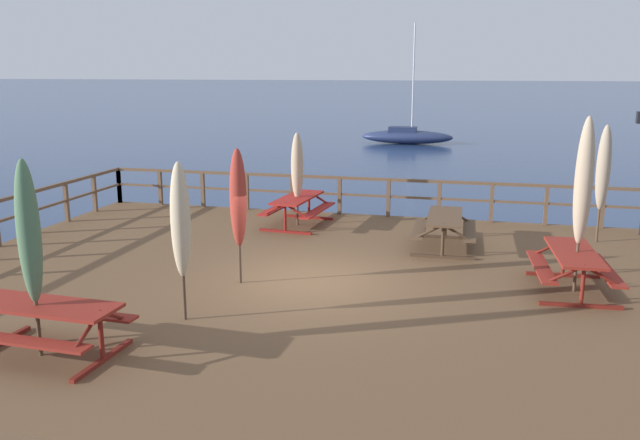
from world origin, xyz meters
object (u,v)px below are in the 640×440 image
Objects in this scene: patio_umbrella_tall_back_right at (297,167)px; patio_umbrella_tall_back_left at (584,182)px; sailboat_distant at (407,136)px; patio_umbrella_short_front at (29,233)px; picnic_table_mid_left at (573,262)px; patio_umbrella_tall_front at (603,168)px; patio_umbrella_short_mid at (238,199)px; picnic_table_back_right at (445,224)px; picnic_table_mid_centre at (45,317)px; picnic_table_front_left at (298,204)px; patio_umbrella_tall_mid_right at (181,221)px.

patio_umbrella_tall_back_left reaches higher than patio_umbrella_tall_back_right.
patio_umbrella_short_front is at bearing -91.71° from sailboat_distant.
sailboat_distant is at bearing 102.05° from picnic_table_mid_left.
patio_umbrella_tall_front reaches higher than picnic_table_mid_left.
patio_umbrella_short_mid is (-6.19, -1.03, -0.40)m from patio_umbrella_tall_back_left.
sailboat_distant is at bearing 98.27° from picnic_table_back_right.
patio_umbrella_tall_front is (8.70, 8.72, 1.21)m from picnic_table_mid_centre.
patio_umbrella_tall_back_right is at bearing 110.47° from picnic_table_front_left.
patio_umbrella_short_front is 2.28m from patio_umbrella_tall_mid_right.
picnic_table_mid_centre is 1.04× the size of picnic_table_back_right.
sailboat_distant is at bearing 90.60° from picnic_table_front_left.
picnic_table_front_left is 0.80× the size of patio_umbrella_tall_front.
patio_umbrella_short_front is at bearing -142.94° from picnic_table_mid_centre.
picnic_table_front_left is at bearing 90.34° from patio_umbrella_tall_mid_right.
picnic_table_mid_centre is 0.86× the size of patio_umbrella_tall_mid_right.
patio_umbrella_tall_back_right reaches higher than picnic_table_mid_left.
picnic_table_mid_left is at bearing 31.98° from patio_umbrella_short_front.
patio_umbrella_tall_back_right is at bearing 92.98° from patio_umbrella_short_mid.
patio_umbrella_tall_mid_right is (0.04, -6.92, 1.10)m from picnic_table_front_left.
patio_umbrella_tall_back_left is at bearing -77.87° from sailboat_distant.
picnic_table_mid_left is at bearing 31.93° from picnic_table_mid_centre.
patio_umbrella_tall_mid_right reaches higher than picnic_table_mid_left.
patio_umbrella_short_front is 0.37× the size of sailboat_distant.
patio_umbrella_tall_front is at bearing 75.45° from picnic_table_mid_left.
picnic_table_front_left and picnic_table_mid_left have the same top height.
picnic_table_mid_centre is 4.19m from patio_umbrella_short_mid.
picnic_table_mid_left is 0.85× the size of patio_umbrella_tall_mid_right.
picnic_table_mid_centre is 9.05m from picnic_table_mid_left.
picnic_table_back_right is at bearing 54.57° from picnic_table_mid_centre.
picnic_table_front_left is at bearing -89.40° from sailboat_distant.
patio_umbrella_tall_back_left is at bearing -103.82° from patio_umbrella_tall_front.
patio_umbrella_short_mid is 32.37m from sailboat_distant.
patio_umbrella_tall_back_left is 0.42× the size of sailboat_distant.
patio_umbrella_tall_mid_right is at bearing -154.28° from picnic_table_mid_left.
patio_umbrella_tall_back_left is at bearing 9.41° from patio_umbrella_short_mid.
patio_umbrella_tall_front is at bearing 34.79° from patio_umbrella_short_mid.
patio_umbrella_tall_front reaches higher than patio_umbrella_tall_mid_right.
patio_umbrella_short_front is 1.09× the size of patio_umbrella_short_mid.
picnic_table_mid_centre is 1.25m from patio_umbrella_short_front.
patio_umbrella_tall_front reaches higher than patio_umbrella_short_mid.
picnic_table_front_left is 0.79× the size of patio_umbrella_short_front.
patio_umbrella_short_front is 1.16× the size of patio_umbrella_tall_back_right.
patio_umbrella_tall_mid_right is at bearing -124.70° from picnic_table_back_right.
patio_umbrella_tall_back_right is 0.32× the size of sailboat_distant.
picnic_table_mid_centre is 9.20m from patio_umbrella_tall_back_left.
sailboat_distant reaches higher than patio_umbrella_tall_mid_right.
sailboat_distant reaches higher than picnic_table_mid_centre.
sailboat_distant is at bearing 90.58° from patio_umbrella_tall_back_right.
picnic_table_mid_left is 0.80× the size of patio_umbrella_tall_front.
patio_umbrella_short_mid is (-3.65, -3.54, 1.09)m from picnic_table_back_right.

